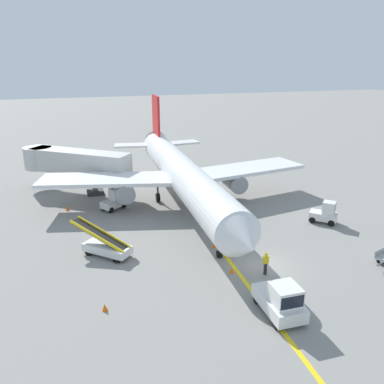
# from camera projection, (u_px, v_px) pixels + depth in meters

# --- Properties ---
(ground_plane) EXTENTS (300.00, 300.00, 0.00)m
(ground_plane) POSITION_uv_depth(u_px,v_px,m) (263.00, 266.00, 28.45)
(ground_plane) COLOR gray
(taxi_line_yellow) EXTENTS (5.27, 79.86, 0.01)m
(taxi_line_yellow) POSITION_uv_depth(u_px,v_px,m) (215.00, 241.00, 32.37)
(taxi_line_yellow) COLOR yellow
(taxi_line_yellow) RESTS_ON ground
(airliner) EXTENTS (28.56, 35.33, 10.10)m
(airliner) POSITION_uv_depth(u_px,v_px,m) (181.00, 173.00, 39.67)
(airliner) COLOR white
(airliner) RESTS_ON ground
(jet_bridge) EXTENTS (11.42, 10.09, 4.85)m
(jet_bridge) POSITION_uv_depth(u_px,v_px,m) (69.00, 161.00, 43.77)
(jet_bridge) COLOR beige
(jet_bridge) RESTS_ON ground
(pushback_tug) EXTENTS (2.07, 3.69, 2.20)m
(pushback_tug) POSITION_uv_depth(u_px,v_px,m) (281.00, 300.00, 22.67)
(pushback_tug) COLOR silver
(pushback_tug) RESTS_ON ground
(baggage_tug_near_wing) EXTENTS (2.72, 2.43, 2.10)m
(baggage_tug_near_wing) POSITION_uv_depth(u_px,v_px,m) (114.00, 200.00, 39.22)
(baggage_tug_near_wing) COLOR silver
(baggage_tug_near_wing) RESTS_ON ground
(baggage_tug_by_cargo_door) EXTENTS (2.61, 2.63, 2.10)m
(baggage_tug_by_cargo_door) POSITION_uv_depth(u_px,v_px,m) (325.00, 213.00, 35.82)
(baggage_tug_by_cargo_door) COLOR silver
(baggage_tug_by_cargo_door) RESTS_ON ground
(belt_loader_forward_hold) EXTENTS (4.41, 4.42, 2.59)m
(belt_loader_forward_hold) POSITION_uv_depth(u_px,v_px,m) (106.00, 246.00, 29.84)
(belt_loader_forward_hold) COLOR silver
(belt_loader_forward_hold) RESTS_ON ground
(ground_crew_marshaller) EXTENTS (0.36, 0.24, 1.70)m
(ground_crew_marshaller) POSITION_uv_depth(u_px,v_px,m) (266.00, 262.00, 27.11)
(ground_crew_marshaller) COLOR #26262D
(ground_crew_marshaller) RESTS_ON ground
(safety_cone_nose_left) EXTENTS (0.36, 0.36, 0.44)m
(safety_cone_nose_left) POSITION_uv_depth(u_px,v_px,m) (214.00, 245.00, 31.28)
(safety_cone_nose_left) COLOR orange
(safety_cone_nose_left) RESTS_ON ground
(safety_cone_nose_right) EXTENTS (0.36, 0.36, 0.44)m
(safety_cone_nose_right) POSITION_uv_depth(u_px,v_px,m) (232.00, 270.00, 27.50)
(safety_cone_nose_right) COLOR orange
(safety_cone_nose_right) RESTS_ON ground
(safety_cone_wingtip_left) EXTENTS (0.36, 0.36, 0.44)m
(safety_cone_wingtip_left) POSITION_uv_depth(u_px,v_px,m) (105.00, 307.00, 23.32)
(safety_cone_wingtip_left) COLOR orange
(safety_cone_wingtip_left) RESTS_ON ground
(safety_cone_wingtip_right) EXTENTS (0.36, 0.36, 0.44)m
(safety_cone_wingtip_right) POSITION_uv_depth(u_px,v_px,m) (67.00, 208.00, 39.11)
(safety_cone_wingtip_right) COLOR orange
(safety_cone_wingtip_right) RESTS_ON ground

